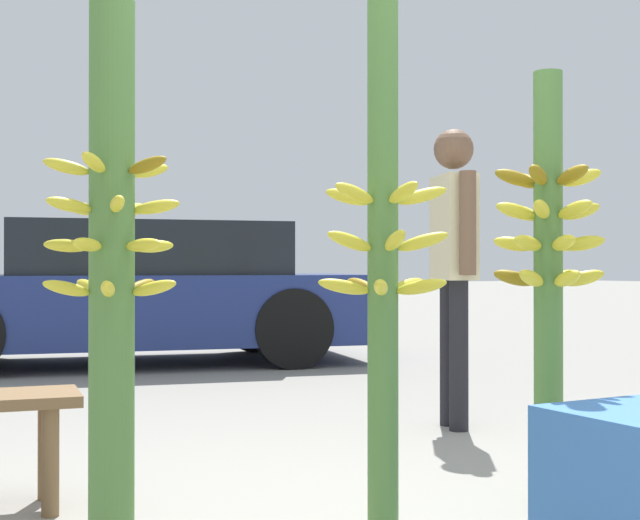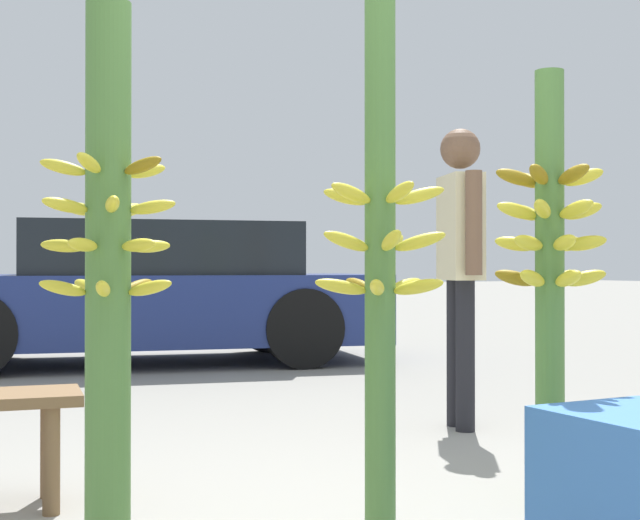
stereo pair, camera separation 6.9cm
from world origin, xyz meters
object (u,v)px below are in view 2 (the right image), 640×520
at_px(banana_stalk_right, 550,266).
at_px(parked_car, 145,294).
at_px(banana_stalk_center, 380,265).
at_px(banana_stalk_left, 108,276).
at_px(vendor_person, 460,246).

distance_m(banana_stalk_right, parked_car, 5.30).
bearing_deg(parked_car, banana_stalk_center, -176.29).
relative_size(banana_stalk_left, banana_stalk_right, 1.03).
xyz_separation_m(banana_stalk_left, parked_car, (1.59, 5.23, -0.22)).
distance_m(banana_stalk_left, banana_stalk_right, 1.60).
xyz_separation_m(banana_stalk_center, vendor_person, (1.39, 1.50, 0.10)).
bearing_deg(banana_stalk_right, banana_stalk_center, -171.92).
height_order(banana_stalk_center, vendor_person, banana_stalk_center).
bearing_deg(banana_stalk_left, banana_stalk_right, -2.45).
bearing_deg(vendor_person, banana_stalk_left, 139.33).
height_order(banana_stalk_left, banana_stalk_center, banana_stalk_center).
distance_m(banana_stalk_center, parked_car, 5.47).
bearing_deg(banana_stalk_right, vendor_person, 66.38).
relative_size(banana_stalk_center, parked_car, 0.38).
height_order(banana_stalk_left, banana_stalk_right, banana_stalk_left).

